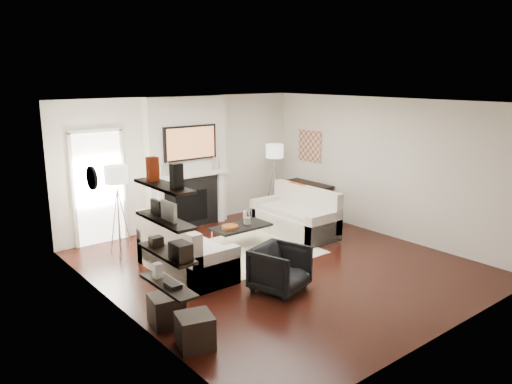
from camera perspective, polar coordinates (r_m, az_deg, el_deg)
room_envelope at (r=8.09m, az=2.66°, el=0.62°), size 6.00×6.00×6.00m
chimney_breast at (r=10.38m, az=-7.91°, el=3.32°), size 1.80×0.25×2.70m
fireplace_surround at (r=10.44m, az=-7.38°, el=-1.26°), size 1.30×0.02×1.04m
firebox at (r=10.45m, az=-7.36°, el=-1.64°), size 0.75×0.02×0.65m
mantel_pilaster_l at (r=10.07m, az=-10.79°, el=-1.76°), size 0.12×0.08×1.10m
mantel_pilaster_r at (r=10.79m, az=-4.05°, el=-0.55°), size 0.12×0.08×1.10m
mantel_shelf at (r=10.27m, az=-7.33°, el=1.92°), size 1.70×0.18×0.07m
tv_body at (r=10.18m, az=-7.52°, el=5.59°), size 1.20×0.06×0.70m
tv_screen at (r=10.15m, az=-7.42°, el=5.57°), size 1.10×0.00×0.62m
candlestick_l_tall at (r=9.97m, az=-10.09°, el=2.57°), size 0.04×0.04×0.30m
candlestick_l_short at (r=9.91m, az=-10.74°, el=2.31°), size 0.04×0.04×0.24m
candlestick_r_tall at (r=10.53m, az=-4.84°, el=3.30°), size 0.04×0.04×0.30m
candlestick_r_short at (r=10.61m, az=-4.26°, el=3.22°), size 0.04×0.04×0.24m
hallway_panel at (r=9.74m, az=-17.53°, el=0.37°), size 0.90×0.02×2.10m
door_trim_l at (r=9.56m, az=-20.16°, el=-0.06°), size 0.06×0.06×2.16m
door_trim_r at (r=9.90m, az=-14.91°, el=0.74°), size 0.06×0.06×2.16m
door_trim_top at (r=9.55m, az=-17.94°, el=6.68°), size 1.02×0.06×0.06m
rug at (r=9.00m, az=-1.89°, el=-6.99°), size 2.60×2.00×0.01m
loveseat_left_base at (r=8.18m, az=-7.96°, el=-7.70°), size 0.85×1.80×0.42m
loveseat_left_back at (r=7.92m, az=-10.12°, el=-6.06°), size 0.18×1.80×0.80m
loveseat_left_arm_n at (r=7.51m, az=-4.76°, el=-8.83°), size 0.85×0.18×0.60m
loveseat_left_arm_s at (r=8.82m, az=-10.71°, el=-5.62°), size 0.85×0.18×0.60m
loveseat_left_cushion at (r=8.12m, az=-7.72°, el=-5.91°), size 0.63×1.44×0.10m
pillow_left_orange at (r=8.11m, az=-11.21°, el=-4.13°), size 0.10×0.42×0.42m
pillow_left_charcoal at (r=7.61m, az=-9.09°, el=-5.29°), size 0.10×0.40×0.40m
loveseat_right_base at (r=10.05m, az=4.40°, el=-3.60°), size 0.85×1.80×0.42m
loveseat_right_back at (r=10.19m, az=5.81°, el=-1.55°), size 0.18×1.80×0.80m
loveseat_right_arm_n at (r=9.48m, az=7.76°, el=-4.17°), size 0.85×0.18×0.60m
loveseat_right_arm_s at (r=10.60m, az=1.41°, el=-2.16°), size 0.85×0.18×0.60m
loveseat_right_cushion at (r=9.94m, az=4.21°, el=-2.22°), size 0.63×1.44×0.10m
pillow_right_orange at (r=10.35m, az=4.67°, el=-0.13°), size 0.10×0.42×0.42m
pillow_right_charcoal at (r=9.94m, az=7.04°, el=-0.81°), size 0.10×0.40×0.40m
coffee_table at (r=9.17m, az=-1.73°, el=-3.99°), size 1.10×0.55×0.04m
coffee_leg_nw at (r=8.79m, az=-3.46°, el=-6.23°), size 0.02×0.02×0.38m
coffee_leg_ne at (r=9.37m, az=1.55°, el=-4.96°), size 0.02×0.02×0.38m
coffee_leg_sw at (r=9.13m, az=-5.07°, el=-5.49°), size 0.02×0.02×0.38m
coffee_leg_se at (r=9.69m, az=-0.14°, el=-4.32°), size 0.02×0.02×0.38m
hurricane_glass at (r=9.21m, az=-0.99°, el=-2.86°), size 0.17×0.17×0.30m
hurricane_candle at (r=9.23m, az=-0.99°, el=-3.25°), size 0.09×0.09×0.13m
copper_bowl at (r=9.02m, az=-3.00°, el=-4.01°), size 0.30×0.30×0.05m
armchair at (r=7.42m, az=2.77°, el=-8.51°), size 0.88×0.85×0.74m
lamp_left_post at (r=9.09m, az=-15.36°, el=-3.32°), size 0.02×0.02×1.20m
lamp_left_shade at (r=8.89m, az=-15.70°, el=1.94°), size 0.40×0.40×0.30m
lamp_left_leg_a at (r=9.13m, az=-14.73°, el=-3.21°), size 0.25×0.02×1.23m
lamp_left_leg_b at (r=9.15m, az=-15.92°, el=-3.24°), size 0.14×0.22×1.23m
lamp_left_leg_c at (r=8.98m, az=-15.44°, el=-3.52°), size 0.14×0.22×1.23m
lamp_right_post at (r=11.39m, az=2.11°, el=0.48°), size 0.02×0.02×1.20m
lamp_right_shade at (r=11.24m, az=2.15°, el=4.71°), size 0.40×0.40×0.30m
lamp_right_leg_a at (r=11.47m, az=2.53°, el=0.56°), size 0.25×0.02×1.23m
lamp_right_leg_b at (r=11.43m, az=1.59°, el=0.53°), size 0.14×0.22×1.23m
lamp_right_leg_c at (r=11.29m, az=2.22°, el=0.36°), size 0.14×0.22×1.23m
console_top at (r=11.27m, az=6.16°, el=0.95°), size 0.35×1.20×0.04m
console_leg_n at (r=10.99m, az=8.14°, el=-1.44°), size 0.30×0.04×0.71m
console_leg_s at (r=11.74m, az=4.23°, el=-0.39°), size 0.30×0.04×0.71m
wall_art at (r=11.37m, az=6.18°, el=5.26°), size 0.03×0.70×0.70m
shelf_bottom at (r=6.07m, az=-10.03°, el=-10.46°), size 0.25×1.00×0.03m
shelf_lower at (r=5.92m, az=-10.19°, el=-6.91°), size 0.25×1.00×0.04m
shelf_upper at (r=5.80m, az=-10.35°, el=-3.19°), size 0.25×1.00×0.04m
shelf_top at (r=5.70m, az=-10.51°, el=0.67°), size 0.25×1.00×0.04m
decor_magfile_a at (r=5.41m, az=-9.07°, el=1.77°), size 0.12×0.10×0.28m
decor_magfile_b at (r=5.88m, az=-11.73°, el=2.57°), size 0.12×0.10×0.28m
decor_frame_a at (r=5.68m, az=-9.93°, el=-2.18°), size 0.04×0.30×0.22m
decor_frame_b at (r=5.94m, az=-11.32°, el=-1.76°), size 0.04×0.22×0.18m
decor_wine_rack at (r=5.61m, az=-8.60°, el=-6.72°), size 0.18×0.25×0.20m
decor_box_small at (r=6.10m, az=-11.34°, el=-5.57°), size 0.15×0.12×0.12m
decor_books at (r=5.95m, az=-9.47°, el=-10.47°), size 0.14×0.20×0.05m
decor_box_tall at (r=6.23m, az=-11.20°, el=-8.79°), size 0.10×0.10×0.18m
clock_rim at (r=7.39m, az=-18.25°, el=1.52°), size 0.04×0.34×0.34m
clock_face at (r=7.40m, az=-18.07°, el=1.55°), size 0.01×0.29×0.29m
ottoman_near at (r=6.62m, az=-10.21°, el=-13.12°), size 0.46×0.46×0.40m
ottoman_far at (r=6.09m, az=-6.98°, el=-15.47°), size 0.49×0.49×0.40m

